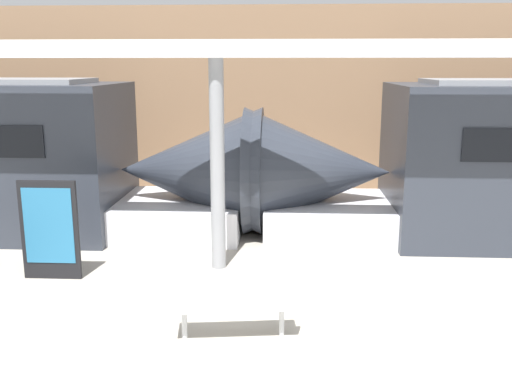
{
  "coord_description": "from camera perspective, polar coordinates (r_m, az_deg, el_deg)",
  "views": [
    {
      "loc": [
        0.38,
        -6.38,
        3.49
      ],
      "look_at": [
        -0.12,
        2.9,
        1.4
      ],
      "focal_mm": 40.0,
      "sensor_mm": 36.0,
      "label": 1
    }
  ],
  "objects": [
    {
      "name": "ground_plane",
      "position": [
        7.28,
        -0.32,
        -15.96
      ],
      "size": [
        60.0,
        60.0,
        0.0
      ],
      "primitive_type": "plane",
      "color": "#A8A093"
    },
    {
      "name": "station_wall",
      "position": [
        15.53,
        1.7,
        9.01
      ],
      "size": [
        56.0,
        0.2,
        5.0
      ],
      "primitive_type": "cube",
      "color": "#937051",
      "rests_on": "ground_plane"
    },
    {
      "name": "canopy_beam",
      "position": [
        9.52,
        -4.06,
        14.09
      ],
      "size": [
        28.0,
        0.6,
        0.28
      ],
      "primitive_type": "cube",
      "color": "silver",
      "rests_on": "support_column_near"
    },
    {
      "name": "bench_near",
      "position": [
        7.42,
        -2.29,
        -10.91
      ],
      "size": [
        1.63,
        0.63,
        0.87
      ],
      "rotation": [
        0.0,
        0.0,
        0.12
      ],
      "color": "silver",
      "rests_on": "ground_plane"
    },
    {
      "name": "poster_board",
      "position": [
        9.93,
        -19.94,
        -3.57
      ],
      "size": [
        0.96,
        0.07,
        1.66
      ],
      "color": "black",
      "rests_on": "ground_plane"
    },
    {
      "name": "support_column_near",
      "position": [
        9.67,
        -3.88,
        2.55
      ],
      "size": [
        0.25,
        0.25,
        3.59
      ],
      "primitive_type": "cylinder",
      "color": "gray",
      "rests_on": "ground_plane"
    }
  ]
}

